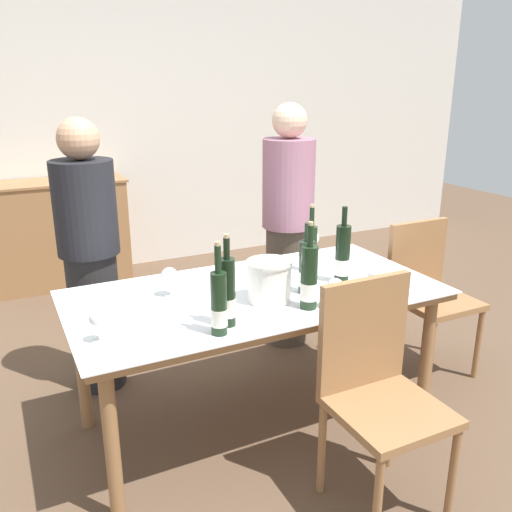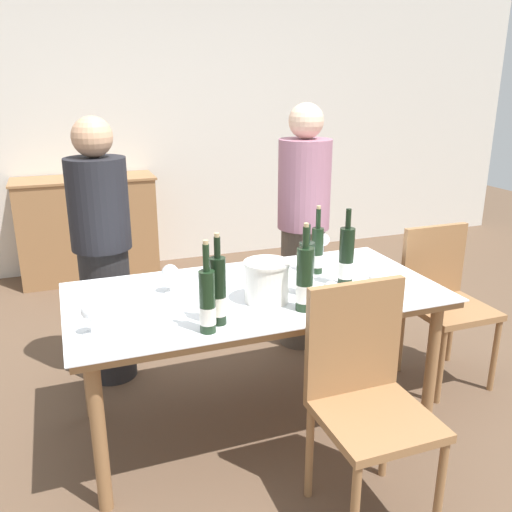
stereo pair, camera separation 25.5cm
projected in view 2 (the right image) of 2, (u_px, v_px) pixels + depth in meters
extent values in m
plane|color=brown|center=(256.00, 421.00, 2.84)|extent=(12.00, 12.00, 0.00)
cube|color=silver|center=(148.00, 115.00, 4.95)|extent=(8.00, 0.10, 2.80)
cube|color=#996B42|center=(88.00, 230.00, 4.78)|extent=(1.15, 0.44, 0.89)
cube|color=#996B42|center=(83.00, 179.00, 4.64)|extent=(1.19, 0.46, 0.02)
cylinder|color=#996B42|center=(99.00, 438.00, 2.16)|extent=(0.06, 0.06, 0.69)
cylinder|color=#996B42|center=(431.00, 368.00, 2.68)|extent=(0.06, 0.06, 0.69)
cylinder|color=#996B42|center=(87.00, 357.00, 2.78)|extent=(0.06, 0.06, 0.69)
cylinder|color=#996B42|center=(358.00, 313.00, 3.31)|extent=(0.06, 0.06, 0.69)
cube|color=#996B42|center=(256.00, 296.00, 2.62)|extent=(1.75, 0.86, 0.04)
cube|color=white|center=(256.00, 292.00, 2.61)|extent=(1.78, 0.89, 0.01)
cylinder|color=white|center=(267.00, 281.00, 2.47)|extent=(0.20, 0.20, 0.19)
cylinder|color=white|center=(267.00, 263.00, 2.44)|extent=(0.21, 0.21, 0.01)
cylinder|color=black|center=(317.00, 251.00, 2.83)|extent=(0.06, 0.06, 0.24)
cylinder|color=white|center=(317.00, 260.00, 2.85)|extent=(0.06, 0.06, 0.07)
cylinder|color=black|center=(318.00, 219.00, 2.78)|extent=(0.03, 0.03, 0.10)
cylinder|color=tan|center=(319.00, 207.00, 2.76)|extent=(0.02, 0.02, 0.02)
cylinder|color=#1E3323|center=(306.00, 269.00, 2.54)|extent=(0.07, 0.07, 0.26)
cylinder|color=white|center=(306.00, 280.00, 2.56)|extent=(0.08, 0.08, 0.07)
cylinder|color=#1E3323|center=(307.00, 234.00, 2.48)|extent=(0.03, 0.03, 0.09)
cylinder|color=black|center=(305.00, 279.00, 2.36)|extent=(0.07, 0.07, 0.29)
cylinder|color=white|center=(304.00, 293.00, 2.38)|extent=(0.08, 0.08, 0.08)
cylinder|color=black|center=(306.00, 238.00, 2.30)|extent=(0.03, 0.03, 0.09)
cylinder|color=tan|center=(306.00, 225.00, 2.28)|extent=(0.02, 0.02, 0.02)
cylinder|color=black|center=(346.00, 257.00, 2.65)|extent=(0.07, 0.07, 0.29)
cylinder|color=white|center=(346.00, 270.00, 2.67)|extent=(0.07, 0.07, 0.08)
cylinder|color=black|center=(348.00, 219.00, 2.59)|extent=(0.03, 0.03, 0.10)
cylinder|color=black|center=(207.00, 302.00, 2.16)|extent=(0.07, 0.07, 0.26)
cylinder|color=white|center=(208.00, 315.00, 2.17)|extent=(0.07, 0.07, 0.07)
cylinder|color=black|center=(206.00, 258.00, 2.10)|extent=(0.03, 0.03, 0.11)
cylinder|color=tan|center=(206.00, 242.00, 2.08)|extent=(0.02, 0.02, 0.02)
cylinder|color=black|center=(218.00, 291.00, 2.23)|extent=(0.07, 0.07, 0.29)
cylinder|color=silver|center=(218.00, 306.00, 2.25)|extent=(0.07, 0.07, 0.08)
cylinder|color=black|center=(217.00, 247.00, 2.17)|extent=(0.03, 0.03, 0.09)
cylinder|color=tan|center=(217.00, 235.00, 2.15)|extent=(0.02, 0.02, 0.02)
cylinder|color=white|center=(323.00, 258.00, 3.09)|extent=(0.06, 0.06, 0.00)
cylinder|color=white|center=(323.00, 251.00, 3.08)|extent=(0.01, 0.01, 0.08)
sphere|color=white|center=(323.00, 240.00, 3.05)|extent=(0.07, 0.07, 0.07)
cylinder|color=white|center=(92.00, 333.00, 2.18)|extent=(0.07, 0.07, 0.00)
cylinder|color=white|center=(91.00, 325.00, 2.16)|extent=(0.01, 0.01, 0.07)
sphere|color=white|center=(90.00, 312.00, 2.15)|extent=(0.07, 0.07, 0.07)
cylinder|color=white|center=(330.00, 311.00, 2.39)|extent=(0.07, 0.07, 0.00)
cylinder|color=white|center=(331.00, 303.00, 2.38)|extent=(0.01, 0.01, 0.07)
sphere|color=white|center=(331.00, 290.00, 2.36)|extent=(0.08, 0.08, 0.08)
cylinder|color=white|center=(376.00, 302.00, 2.48)|extent=(0.07, 0.07, 0.00)
cylinder|color=white|center=(376.00, 294.00, 2.47)|extent=(0.01, 0.01, 0.07)
sphere|color=white|center=(377.00, 281.00, 2.45)|extent=(0.08, 0.08, 0.08)
cylinder|color=white|center=(171.00, 292.00, 2.60)|extent=(0.06, 0.06, 0.00)
cylinder|color=white|center=(171.00, 285.00, 2.59)|extent=(0.01, 0.01, 0.07)
sphere|color=white|center=(170.00, 273.00, 2.57)|extent=(0.08, 0.08, 0.08)
cylinder|color=#996B42|center=(440.00, 490.00, 2.06)|extent=(0.03, 0.03, 0.44)
cylinder|color=#996B42|center=(310.00, 452.00, 2.27)|extent=(0.03, 0.03, 0.44)
cylinder|color=#996B42|center=(385.00, 433.00, 2.39)|extent=(0.03, 0.03, 0.44)
cube|color=#996B42|center=(376.00, 419.00, 2.09)|extent=(0.42, 0.42, 0.04)
cube|color=#996B42|center=(354.00, 338.00, 2.18)|extent=(0.42, 0.04, 0.48)
cylinder|color=#996B42|center=(441.00, 367.00, 2.94)|extent=(0.03, 0.03, 0.44)
cylinder|color=#996B42|center=(495.00, 355.00, 3.06)|extent=(0.03, 0.03, 0.44)
cylinder|color=#996B42|center=(401.00, 338.00, 3.27)|extent=(0.03, 0.03, 0.44)
cylinder|color=#996B42|center=(451.00, 329.00, 3.39)|extent=(0.03, 0.03, 0.44)
cube|color=#996B42|center=(451.00, 309.00, 3.09)|extent=(0.42, 0.42, 0.04)
cube|color=#996B42|center=(433.00, 261.00, 3.19)|extent=(0.42, 0.04, 0.43)
cylinder|color=#262628|center=(108.00, 313.00, 3.16)|extent=(0.28, 0.28, 0.80)
cylinder|color=black|center=(98.00, 204.00, 2.96)|extent=(0.33, 0.33, 0.50)
sphere|color=tan|center=(92.00, 137.00, 2.85)|extent=(0.22, 0.22, 0.22)
cylinder|color=#51473D|center=(302.00, 286.00, 3.59)|extent=(0.28, 0.28, 0.80)
cylinder|color=#9E667A|center=(304.00, 184.00, 3.37)|extent=(0.33, 0.33, 0.56)
sphere|color=beige|center=(306.00, 121.00, 3.25)|extent=(0.22, 0.22, 0.22)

